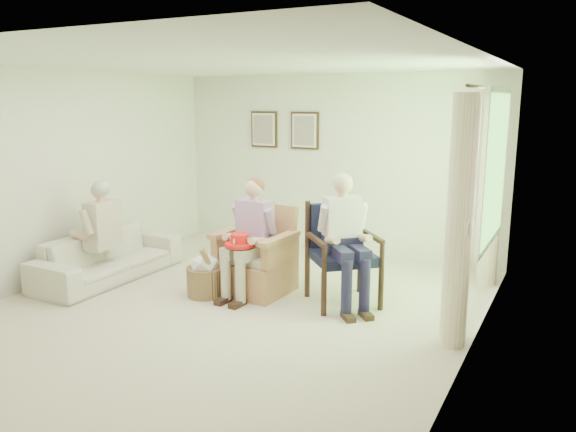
% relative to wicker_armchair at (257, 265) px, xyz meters
% --- Properties ---
extents(floor, '(5.50, 5.50, 0.00)m').
position_rel_wicker_armchair_xyz_m(floor, '(0.03, -0.61, -0.32)').
color(floor, beige).
rests_on(floor, ground).
extents(back_wall, '(5.00, 0.04, 2.60)m').
position_rel_wicker_armchair_xyz_m(back_wall, '(0.03, 2.14, 0.98)').
color(back_wall, silver).
rests_on(back_wall, ground).
extents(left_wall, '(0.04, 5.50, 2.60)m').
position_rel_wicker_armchair_xyz_m(left_wall, '(-2.47, -0.61, 0.98)').
color(left_wall, silver).
rests_on(left_wall, ground).
extents(right_wall, '(0.04, 5.50, 2.60)m').
position_rel_wicker_armchair_xyz_m(right_wall, '(2.53, -0.61, 0.98)').
color(right_wall, silver).
rests_on(right_wall, ground).
extents(ceiling, '(5.00, 5.50, 0.02)m').
position_rel_wicker_armchair_xyz_m(ceiling, '(0.03, -0.61, 2.28)').
color(ceiling, white).
rests_on(ceiling, back_wall).
extents(window, '(0.13, 2.50, 1.63)m').
position_rel_wicker_armchair_xyz_m(window, '(2.50, 0.59, 1.26)').
color(window, '#2D6B23').
rests_on(window, right_wall).
extents(curtain_left, '(0.34, 0.34, 2.30)m').
position_rel_wicker_armchair_xyz_m(curtain_left, '(2.36, -0.39, 0.83)').
color(curtain_left, '#F1EABC').
rests_on(curtain_left, ground).
extents(curtain_right, '(0.34, 0.34, 2.30)m').
position_rel_wicker_armchair_xyz_m(curtain_right, '(2.36, 1.57, 0.83)').
color(curtain_right, '#F1EABC').
rests_on(curtain_right, ground).
extents(framed_print_left, '(0.45, 0.05, 0.55)m').
position_rel_wicker_armchair_xyz_m(framed_print_left, '(-1.12, 2.10, 1.46)').
color(framed_print_left, '#382114').
rests_on(framed_print_left, back_wall).
extents(framed_print_right, '(0.45, 0.05, 0.55)m').
position_rel_wicker_armchair_xyz_m(framed_print_right, '(-0.42, 2.10, 1.46)').
color(framed_print_right, '#382114').
rests_on(framed_print_right, back_wall).
extents(wicker_armchair, '(0.79, 0.78, 1.01)m').
position_rel_wicker_armchair_xyz_m(wicker_armchair, '(0.00, 0.00, 0.00)').
color(wicker_armchair, tan).
rests_on(wicker_armchair, ground).
extents(wood_armchair, '(0.71, 0.66, 1.09)m').
position_rel_wicker_armchair_xyz_m(wood_armchair, '(1.05, 0.20, 0.28)').
color(wood_armchair, black).
rests_on(wood_armchair, ground).
extents(sofa, '(1.97, 0.77, 0.57)m').
position_rel_wicker_armchair_xyz_m(sofa, '(-1.92, -0.47, -0.03)').
color(sofa, beige).
rests_on(sofa, ground).
extents(person_wicker, '(0.40, 0.62, 1.34)m').
position_rel_wicker_armchair_xyz_m(person_wicker, '(-0.00, -0.13, 0.46)').
color(person_wicker, '#BFB49A').
rests_on(person_wicker, ground).
extents(person_dark, '(0.40, 0.62, 1.43)m').
position_rel_wicker_armchair_xyz_m(person_dark, '(1.05, 0.02, 0.53)').
color(person_dark, '#1E1B3C').
rests_on(person_dark, ground).
extents(person_sofa, '(0.42, 0.62, 1.24)m').
position_rel_wicker_armchair_xyz_m(person_sofa, '(-1.92, -0.60, 0.38)').
color(person_sofa, '#C1B69B').
rests_on(person_sofa, ground).
extents(red_hat, '(0.34, 0.34, 0.14)m').
position_rel_wicker_armchair_xyz_m(red_hat, '(-0.02, -0.34, 0.36)').
color(red_hat, red).
rests_on(red_hat, person_wicker).
extents(hatbox, '(0.58, 0.58, 0.64)m').
position_rel_wicker_armchair_xyz_m(hatbox, '(-0.45, -0.41, -0.07)').
color(hatbox, '#A18057').
rests_on(hatbox, ground).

